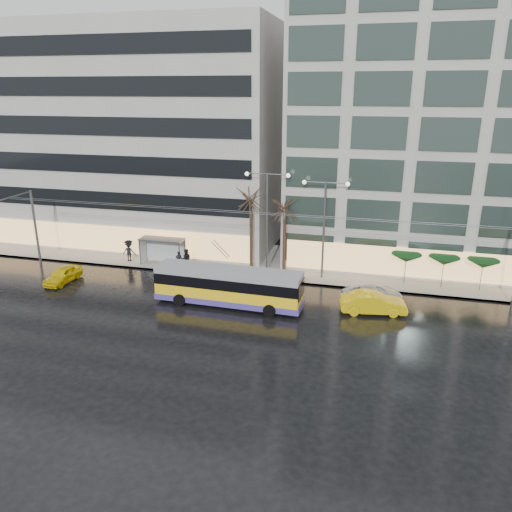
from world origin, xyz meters
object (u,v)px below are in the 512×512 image
(bus_shelter, at_px, (159,245))
(trolleybus, at_px, (228,288))
(street_lamp_near, at_px, (267,209))
(taxi_a, at_px, (63,275))

(bus_shelter, bearing_deg, trolleybus, -38.75)
(street_lamp_near, height_order, taxi_a, street_lamp_near)
(street_lamp_near, bearing_deg, taxi_a, -158.84)
(trolleybus, bearing_deg, bus_shelter, 141.25)
(bus_shelter, xyz_separation_m, taxi_a, (-6.22, -6.31, -1.28))
(trolleybus, distance_m, street_lamp_near, 8.79)
(street_lamp_near, distance_m, taxi_a, 18.58)
(trolleybus, height_order, street_lamp_near, street_lamp_near)
(bus_shelter, relative_size, street_lamp_near, 0.47)
(bus_shelter, height_order, taxi_a, bus_shelter)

